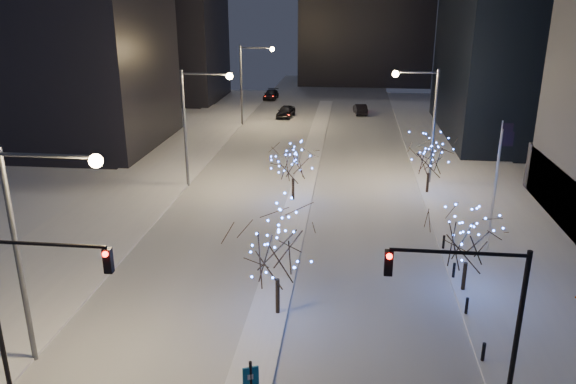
# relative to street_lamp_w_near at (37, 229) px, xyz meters

# --- Properties ---
(road) EXTENTS (20.00, 130.00, 0.02)m
(road) POSITION_rel_street_lamp_w_near_xyz_m (8.94, 33.00, -6.49)
(road) COLOR silver
(road) RESTS_ON ground
(median) EXTENTS (2.00, 80.00, 0.15)m
(median) POSITION_rel_street_lamp_w_near_xyz_m (8.94, 28.00, -6.42)
(median) COLOR white
(median) RESTS_ON ground
(east_sidewalk) EXTENTS (10.00, 90.00, 0.15)m
(east_sidewalk) POSITION_rel_street_lamp_w_near_xyz_m (23.94, 18.00, -6.42)
(east_sidewalk) COLOR white
(east_sidewalk) RESTS_ON ground
(west_sidewalk) EXTENTS (8.00, 90.00, 0.15)m
(west_sidewalk) POSITION_rel_street_lamp_w_near_xyz_m (-5.06, 18.00, -6.42)
(west_sidewalk) COLOR white
(west_sidewalk) RESTS_ON ground
(filler_west_near) EXTENTS (22.00, 18.00, 24.00)m
(filler_west_near) POSITION_rel_street_lamp_w_near_xyz_m (-19.06, 38.00, 5.50)
(filler_west_near) COLOR black
(filler_west_near) RESTS_ON ground
(filler_west_far) EXTENTS (18.00, 16.00, 16.00)m
(filler_west_far) POSITION_rel_street_lamp_w_near_xyz_m (-17.06, 68.00, 1.50)
(filler_west_far) COLOR black
(filler_west_far) RESTS_ON ground
(street_lamp_w_near) EXTENTS (4.40, 0.56, 10.00)m
(street_lamp_w_near) POSITION_rel_street_lamp_w_near_xyz_m (0.00, 0.00, 0.00)
(street_lamp_w_near) COLOR #595E66
(street_lamp_w_near) RESTS_ON ground
(street_lamp_w_mid) EXTENTS (4.40, 0.56, 10.00)m
(street_lamp_w_mid) POSITION_rel_street_lamp_w_near_xyz_m (0.00, 25.00, 0.00)
(street_lamp_w_mid) COLOR #595E66
(street_lamp_w_mid) RESTS_ON ground
(street_lamp_w_far) EXTENTS (4.40, 0.56, 10.00)m
(street_lamp_w_far) POSITION_rel_street_lamp_w_near_xyz_m (0.00, 50.00, 0.00)
(street_lamp_w_far) COLOR #595E66
(street_lamp_w_far) RESTS_ON ground
(street_lamp_east) EXTENTS (3.90, 0.56, 10.00)m
(street_lamp_east) POSITION_rel_street_lamp_w_near_xyz_m (19.02, 28.00, -0.05)
(street_lamp_east) COLOR #595E66
(street_lamp_east) RESTS_ON ground
(traffic_signal_west) EXTENTS (5.26, 0.43, 7.00)m
(traffic_signal_west) POSITION_rel_street_lamp_w_near_xyz_m (0.50, -2.00, -1.74)
(traffic_signal_west) COLOR black
(traffic_signal_west) RESTS_ON ground
(traffic_signal_east) EXTENTS (5.26, 0.43, 7.00)m
(traffic_signal_east) POSITION_rel_street_lamp_w_near_xyz_m (17.88, -1.00, -1.74)
(traffic_signal_east) COLOR black
(traffic_signal_east) RESTS_ON ground
(flagpoles) EXTENTS (1.35, 2.60, 8.00)m
(flagpoles) POSITION_rel_street_lamp_w_near_xyz_m (22.30, 15.25, -1.70)
(flagpoles) COLOR silver
(flagpoles) RESTS_ON east_sidewalk
(bollards) EXTENTS (0.16, 12.16, 0.90)m
(bollards) POSITION_rel_street_lamp_w_near_xyz_m (19.14, 8.00, -5.90)
(bollards) COLOR black
(bollards) RESTS_ON east_sidewalk
(car_near) EXTENTS (2.51, 4.96, 1.62)m
(car_near) POSITION_rel_street_lamp_w_near_xyz_m (3.99, 55.30, -5.69)
(car_near) COLOR black
(car_near) RESTS_ON ground
(car_mid) EXTENTS (2.12, 4.56, 1.45)m
(car_mid) POSITION_rel_street_lamp_w_near_xyz_m (14.15, 58.61, -5.78)
(car_mid) COLOR black
(car_mid) RESTS_ON ground
(car_far) EXTENTS (2.15, 5.04, 1.45)m
(car_far) POSITION_rel_street_lamp_w_near_xyz_m (-0.06, 69.38, -5.78)
(car_far) COLOR black
(car_far) RESTS_ON ground
(holiday_tree_median_near) EXTENTS (5.19, 5.19, 5.75)m
(holiday_tree_median_near) POSITION_rel_street_lamp_w_near_xyz_m (9.44, 5.00, -2.69)
(holiday_tree_median_near) COLOR black
(holiday_tree_median_near) RESTS_ON median
(holiday_tree_median_far) EXTENTS (5.03, 5.03, 4.87)m
(holiday_tree_median_far) POSITION_rel_street_lamp_w_near_xyz_m (8.44, 22.25, -3.19)
(holiday_tree_median_far) COLOR black
(holiday_tree_median_far) RESTS_ON median
(holiday_tree_plaza_near) EXTENTS (4.63, 4.63, 5.05)m
(holiday_tree_plaza_near) POSITION_rel_street_lamp_w_near_xyz_m (19.44, 8.60, -3.16)
(holiday_tree_plaza_near) COLOR black
(holiday_tree_plaza_near) RESTS_ON east_sidewalk
(holiday_tree_plaza_far) EXTENTS (5.30, 5.30, 5.00)m
(holiday_tree_plaza_far) POSITION_rel_street_lamp_w_near_xyz_m (19.44, 25.28, -3.18)
(holiday_tree_plaza_far) COLOR black
(holiday_tree_plaza_far) RESTS_ON east_sidewalk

